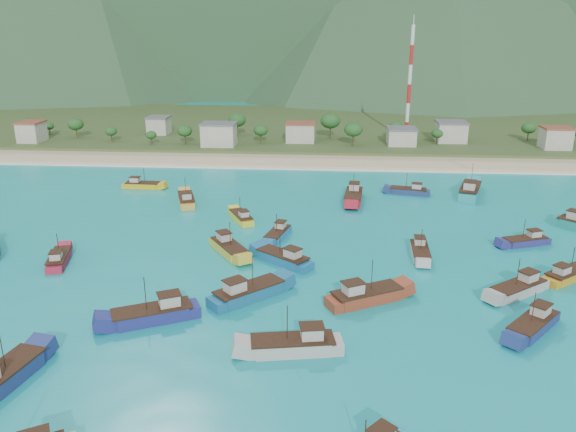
# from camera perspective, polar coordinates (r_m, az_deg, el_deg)

# --- Properties ---
(ground) EXTENTS (600.00, 600.00, 0.00)m
(ground) POSITION_cam_1_polar(r_m,az_deg,el_deg) (96.21, 3.17, -5.21)
(ground) COLOR #0C8784
(ground) RESTS_ON ground
(beach) EXTENTS (400.00, 18.00, 1.20)m
(beach) POSITION_cam_1_polar(r_m,az_deg,el_deg) (171.48, 3.81, 5.48)
(beach) COLOR beige
(beach) RESTS_ON ground
(land) EXTENTS (400.00, 110.00, 2.40)m
(land) POSITION_cam_1_polar(r_m,az_deg,el_deg) (231.31, 4.01, 8.90)
(land) COLOR #385123
(land) RESTS_ON ground
(surf_line) EXTENTS (400.00, 2.50, 0.08)m
(surf_line) POSITION_cam_1_polar(r_m,az_deg,el_deg) (162.24, 3.76, 4.73)
(surf_line) COLOR white
(surf_line) RESTS_ON ground
(village) EXTENTS (223.34, 27.95, 7.06)m
(village) POSITION_cam_1_polar(r_m,az_deg,el_deg) (193.06, 5.81, 8.32)
(village) COLOR beige
(village) RESTS_ON ground
(vegetation) EXTENTS (274.05, 26.49, 9.10)m
(vegetation) POSITION_cam_1_polar(r_m,az_deg,el_deg) (194.61, 0.30, 8.68)
(vegetation) COLOR #235623
(vegetation) RESTS_ON ground
(radio_tower) EXTENTS (1.20, 1.20, 38.13)m
(radio_tower) POSITION_cam_1_polar(r_m,az_deg,el_deg) (198.59, 12.24, 12.96)
(radio_tower) COLOR red
(radio_tower) RESTS_ON ground
(boat_0) EXTENTS (10.73, 9.28, 6.51)m
(boat_0) POSITION_cam_1_polar(r_m,az_deg,el_deg) (97.23, -0.44, -4.40)
(boat_0) COLOR #176292
(boat_0) RESTS_ON ground
(boat_2) EXTENTS (8.81, 10.97, 6.51)m
(boat_2) POSITION_cam_1_polar(r_m,az_deg,el_deg) (102.35, -6.04, -3.30)
(boat_2) COLOR gold
(boat_2) RESTS_ON ground
(boat_5) EXTENTS (4.95, 9.73, 5.52)m
(boat_5) POSITION_cam_1_polar(r_m,az_deg,el_deg) (108.98, -1.05, -1.91)
(boat_5) COLOR teal
(boat_5) RESTS_ON ground
(boat_6) EXTENTS (9.65, 8.32, 5.85)m
(boat_6) POSITION_cam_1_polar(r_m,az_deg,el_deg) (101.86, 26.51, -5.45)
(boat_6) COLOR orange
(boat_6) RESTS_ON ground
(boat_7) EXTENTS (5.97, 12.75, 7.26)m
(boat_7) POSITION_cam_1_polar(r_m,az_deg,el_deg) (73.72, -27.16, -14.60)
(boat_7) COLOR navy
(boat_7) RESTS_ON ground
(boat_8) EXTENTS (6.58, 9.44, 5.44)m
(boat_8) POSITION_cam_1_polar(r_m,az_deg,el_deg) (119.03, -4.76, -0.18)
(boat_8) COLOR yellow
(boat_8) RESTS_ON ground
(boat_11) EXTENTS (8.25, 14.41, 8.17)m
(boat_11) POSITION_cam_1_polar(r_m,az_deg,el_deg) (143.26, 18.00, 2.42)
(boat_11) COLOR teal
(boat_11) RESTS_ON ground
(boat_13) EXTENTS (12.24, 8.87, 7.10)m
(boat_13) POSITION_cam_1_polar(r_m,az_deg,el_deg) (84.84, 7.88, -8.12)
(boat_13) COLOR brown
(boat_13) RESTS_ON ground
(boat_15) EXTENTS (3.36, 9.80, 5.71)m
(boat_15) POSITION_cam_1_polar(r_m,az_deg,el_deg) (103.30, 13.26, -3.59)
(boat_15) COLOR beige
(boat_15) RESTS_ON ground
(boat_16) EXTENTS (12.53, 8.58, 7.20)m
(boat_16) POSITION_cam_1_polar(r_m,az_deg,el_deg) (81.30, -13.45, -9.72)
(boat_16) COLOR navy
(boat_16) RESTS_ON ground
(boat_19) EXTENTS (9.66, 3.12, 5.66)m
(boat_19) POSITION_cam_1_polar(r_m,az_deg,el_deg) (147.63, -14.60, 3.01)
(boat_19) COLOR gold
(boat_19) RESTS_ON ground
(boat_20) EXTENTS (10.52, 9.08, 6.38)m
(boat_20) POSITION_cam_1_polar(r_m,az_deg,el_deg) (93.60, 22.42, -6.88)
(boat_20) COLOR #B0ABA0
(boat_20) RESTS_ON ground
(boat_21) EXTENTS (11.46, 11.01, 7.25)m
(boat_21) POSITION_cam_1_polar(r_m,az_deg,el_deg) (85.19, -4.10, -7.84)
(boat_21) COLOR #175D85
(boat_21) RESTS_ON ground
(boat_22) EXTENTS (9.38, 10.08, 6.29)m
(boat_22) POSITION_cam_1_polar(r_m,az_deg,el_deg) (83.68, 23.64, -10.14)
(boat_22) COLOR navy
(boat_22) RESTS_ON ground
(boat_23) EXTENTS (5.19, 9.95, 5.64)m
(boat_23) POSITION_cam_1_polar(r_m,az_deg,el_deg) (105.18, -22.24, -4.13)
(boat_23) COLOR #A92138
(boat_23) RESTS_ON ground
(boat_24) EXTENTS (6.49, 11.33, 6.43)m
(boat_24) POSITION_cam_1_polar(r_m,az_deg,el_deg) (132.23, -10.29, 1.59)
(boat_24) COLOR gold
(boat_24) RESTS_ON ground
(boat_26) EXTENTS (4.88, 12.72, 7.34)m
(boat_26) POSITION_cam_1_polar(r_m,az_deg,el_deg) (133.10, 6.66, 1.95)
(boat_26) COLOR #B11B2C
(boat_26) RESTS_ON ground
(boat_27) EXTENTS (9.68, 5.84, 5.50)m
(boat_27) POSITION_cam_1_polar(r_m,az_deg,el_deg) (114.58, 22.98, -2.41)
(boat_27) COLOR navy
(boat_27) RESTS_ON ground
(boat_28) EXTENTS (10.03, 4.82, 5.70)m
(boat_28) POSITION_cam_1_polar(r_m,az_deg,el_deg) (140.79, 12.20, 2.45)
(boat_28) COLOR navy
(boat_28) RESTS_ON ground
(boat_32) EXTENTS (12.23, 5.47, 6.97)m
(boat_32) POSITION_cam_1_polar(r_m,az_deg,el_deg) (72.25, 0.67, -13.05)
(boat_32) COLOR #B5ADA4
(boat_32) RESTS_ON ground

